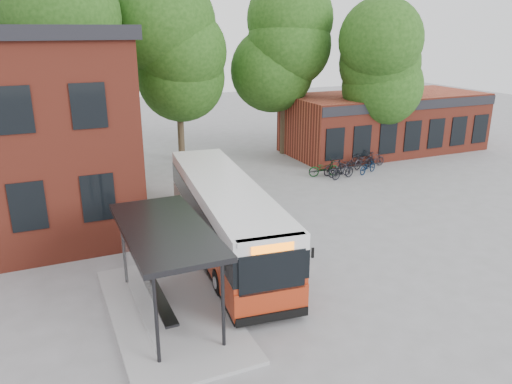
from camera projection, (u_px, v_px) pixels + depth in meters
name	position (u px, v px, depth m)	size (l,w,h in m)	color
ground	(285.00, 272.00, 18.03)	(100.00, 100.00, 0.00)	slate
shop_row	(384.00, 122.00, 35.32)	(14.00, 6.20, 4.00)	maroon
bus_shelter	(168.00, 271.00, 14.98)	(3.60, 7.00, 2.90)	black
bike_rail	(346.00, 170.00, 30.22)	(5.20, 0.10, 0.38)	black
tree_0	(61.00, 82.00, 27.88)	(7.92, 7.92, 11.00)	#1B3F10
tree_1	(178.00, 81.00, 31.53)	(7.92, 7.92, 10.40)	#1B3F10
tree_2	(284.00, 73.00, 33.26)	(7.92, 7.92, 11.00)	#1B3F10
tree_3	(382.00, 89.00, 31.98)	(7.04, 7.04, 9.28)	#1B3F10
city_bus	(225.00, 218.00, 19.25)	(2.37, 11.14, 2.83)	#9E2D13
bicycle_0	(324.00, 168.00, 29.44)	(0.66, 1.88, 0.99)	black
bicycle_1	(335.00, 167.00, 29.68)	(0.48, 1.69, 1.02)	black
bicycle_2	(339.00, 170.00, 29.41)	(0.56, 1.61, 0.85)	#22222B
bicycle_3	(343.00, 170.00, 28.93)	(0.48, 1.70, 1.02)	black
bicycle_4	(368.00, 167.00, 30.03)	(0.57, 1.63, 0.86)	#071B38
bicycle_5	(355.00, 161.00, 31.24)	(0.42, 1.50, 0.90)	black
bicycle_6	(364.00, 160.00, 31.15)	(0.67, 1.92, 1.01)	black
bicycle_7	(374.00, 159.00, 31.52)	(0.44, 1.55, 0.93)	black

